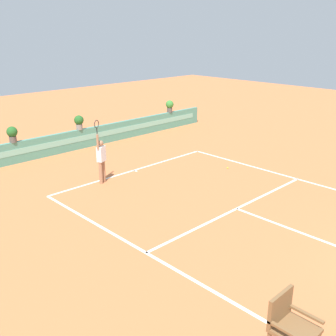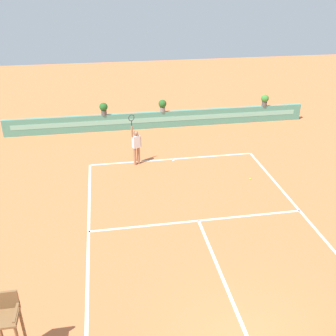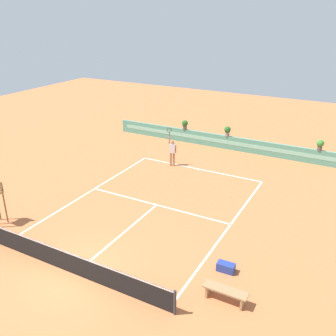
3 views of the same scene
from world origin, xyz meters
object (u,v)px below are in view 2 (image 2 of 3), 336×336
at_px(potted_plant_centre, 162,105).
at_px(potted_plant_left, 104,108).
at_px(potted_plant_far_right, 265,100).
at_px(tennis_ball_near_baseline, 250,179).
at_px(umpire_chair, 7,325).
at_px(tennis_player, 136,144).

bearing_deg(potted_plant_centre, potted_plant_left, 180.00).
height_order(potted_plant_far_right, potted_plant_left, same).
bearing_deg(tennis_ball_near_baseline, umpire_chair, -138.03).
bearing_deg(tennis_ball_near_baseline, potted_plant_far_right, 64.20).
relative_size(tennis_ball_near_baseline, potted_plant_far_right, 0.09).
relative_size(potted_plant_centre, potted_plant_left, 1.00).
distance_m(tennis_player, tennis_ball_near_baseline, 5.59).
xyz_separation_m(umpire_chair, potted_plant_far_right, (12.30, 15.13, 0.07)).
bearing_deg(umpire_chair, potted_plant_far_right, 50.89).
distance_m(potted_plant_centre, potted_plant_left, 3.45).
relative_size(umpire_chair, potted_plant_centre, 2.96).
height_order(tennis_ball_near_baseline, potted_plant_left, potted_plant_left).
height_order(tennis_ball_near_baseline, potted_plant_centre, potted_plant_centre).
relative_size(tennis_ball_near_baseline, potted_plant_left, 0.09).
xyz_separation_m(tennis_ball_near_baseline, potted_plant_centre, (-2.90, 7.20, 1.38)).
relative_size(umpire_chair, tennis_player, 0.83).
distance_m(umpire_chair, potted_plant_far_right, 19.49).
height_order(umpire_chair, tennis_player, tennis_player).
bearing_deg(potted_plant_left, potted_plant_far_right, 0.00).
xyz_separation_m(umpire_chair, tennis_ball_near_baseline, (8.82, 7.93, -1.31)).
bearing_deg(umpire_chair, tennis_ball_near_baseline, 41.97).
bearing_deg(tennis_player, potted_plant_far_right, 29.52).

